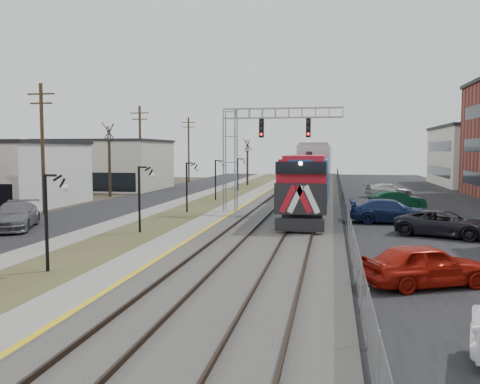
# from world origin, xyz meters

# --- Properties ---
(ground) EXTENTS (160.00, 160.00, 0.00)m
(ground) POSITION_xyz_m (0.00, 0.00, 0.00)
(ground) COLOR #473D2D
(ground) RESTS_ON ground
(street_west) EXTENTS (7.00, 120.00, 0.04)m
(street_west) POSITION_xyz_m (-11.50, 35.00, 0.02)
(street_west) COLOR black
(street_west) RESTS_ON ground
(sidewalk) EXTENTS (2.00, 120.00, 0.08)m
(sidewalk) POSITION_xyz_m (-7.00, 35.00, 0.04)
(sidewalk) COLOR gray
(sidewalk) RESTS_ON ground
(grass_median) EXTENTS (4.00, 120.00, 0.06)m
(grass_median) POSITION_xyz_m (-4.00, 35.00, 0.03)
(grass_median) COLOR #494D29
(grass_median) RESTS_ON ground
(platform) EXTENTS (2.00, 120.00, 0.24)m
(platform) POSITION_xyz_m (-1.00, 35.00, 0.12)
(platform) COLOR gray
(platform) RESTS_ON ground
(ballast_bed) EXTENTS (8.00, 120.00, 0.20)m
(ballast_bed) POSITION_xyz_m (4.00, 35.00, 0.10)
(ballast_bed) COLOR #595651
(ballast_bed) RESTS_ON ground
(parking_lot) EXTENTS (16.00, 120.00, 0.04)m
(parking_lot) POSITION_xyz_m (16.00, 35.00, 0.02)
(parking_lot) COLOR black
(parking_lot) RESTS_ON ground
(platform_edge) EXTENTS (0.24, 120.00, 0.01)m
(platform_edge) POSITION_xyz_m (-0.12, 35.00, 0.24)
(platform_edge) COLOR gold
(platform_edge) RESTS_ON platform
(track_near) EXTENTS (1.58, 120.00, 0.15)m
(track_near) POSITION_xyz_m (2.00, 35.00, 0.28)
(track_near) COLOR #2D2119
(track_near) RESTS_ON ballast_bed
(track_far) EXTENTS (1.58, 120.00, 0.15)m
(track_far) POSITION_xyz_m (5.50, 35.00, 0.28)
(track_far) COLOR #2D2119
(track_far) RESTS_ON ballast_bed
(train) EXTENTS (3.00, 108.65, 5.33)m
(train) POSITION_xyz_m (5.50, 74.22, 2.94)
(train) COLOR #1452A3
(train) RESTS_ON ground
(signal_gantry) EXTENTS (9.00, 1.07, 8.15)m
(signal_gantry) POSITION_xyz_m (1.22, 27.99, 5.59)
(signal_gantry) COLOR gray
(signal_gantry) RESTS_ON ground
(lampposts) EXTENTS (0.14, 62.14, 4.00)m
(lampposts) POSITION_xyz_m (-4.00, 18.29, 2.00)
(lampposts) COLOR black
(lampposts) RESTS_ON ground
(utility_poles) EXTENTS (0.28, 80.28, 10.00)m
(utility_poles) POSITION_xyz_m (-14.50, 25.00, 5.00)
(utility_poles) COLOR #4C3823
(utility_poles) RESTS_ON ground
(fence) EXTENTS (0.04, 120.00, 1.60)m
(fence) POSITION_xyz_m (8.20, 35.00, 0.80)
(fence) COLOR gray
(fence) RESTS_ON ground
(bare_trees) EXTENTS (12.30, 42.30, 5.95)m
(bare_trees) POSITION_xyz_m (-12.66, 38.91, 2.70)
(bare_trees) COLOR #382D23
(bare_trees) RESTS_ON ground
(car_lot_a) EXTENTS (4.96, 3.57, 1.57)m
(car_lot_a) POSITION_xyz_m (10.66, 8.42, 0.78)
(car_lot_a) COLOR #A7170C
(car_lot_a) RESTS_ON ground
(car_lot_c) EXTENTS (5.87, 4.29, 1.48)m
(car_lot_c) POSITION_xyz_m (13.58, 19.74, 0.74)
(car_lot_c) COLOR black
(car_lot_c) RESTS_ON ground
(car_lot_d) EXTENTS (5.57, 2.29, 1.61)m
(car_lot_d) POSITION_xyz_m (11.25, 24.76, 0.81)
(car_lot_d) COLOR navy
(car_lot_d) RESTS_ON ground
(car_lot_e) EXTENTS (4.34, 2.43, 1.40)m
(car_lot_e) POSITION_xyz_m (11.15, 27.35, 0.70)
(car_lot_e) COLOR gray
(car_lot_e) RESTS_ON ground
(car_lot_f) EXTENTS (4.82, 2.49, 1.51)m
(car_lot_f) POSITION_xyz_m (12.63, 33.35, 0.76)
(car_lot_f) COLOR #0B3921
(car_lot_f) RESTS_ON ground
(car_street_b) EXTENTS (4.28, 6.14, 1.65)m
(car_street_b) POSITION_xyz_m (-12.18, 17.89, 0.83)
(car_street_b) COLOR slate
(car_street_b) RESTS_ON ground
(car_lot_g) EXTENTS (5.24, 3.34, 1.41)m
(car_lot_g) POSITION_xyz_m (13.16, 44.60, 0.71)
(car_lot_g) COLOR silver
(car_lot_g) RESTS_ON ground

